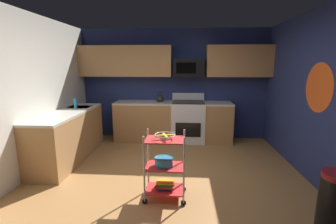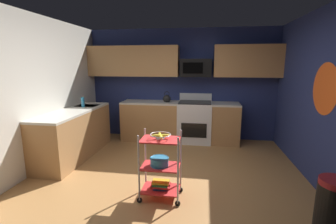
% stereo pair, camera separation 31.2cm
% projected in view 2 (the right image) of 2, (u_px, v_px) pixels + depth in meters
% --- Properties ---
extents(floor, '(4.40, 4.80, 0.04)m').
position_uv_depth(floor, '(165.00, 183.00, 3.72)').
color(floor, '#A87542').
rests_on(floor, ground).
extents(wall_back, '(4.52, 0.06, 2.60)m').
position_uv_depth(wall_back, '(181.00, 85.00, 5.81)').
color(wall_back, navy).
rests_on(wall_back, ground).
extents(wall_left, '(0.06, 4.80, 2.60)m').
position_uv_depth(wall_left, '(25.00, 96.00, 3.79)').
color(wall_left, silver).
rests_on(wall_left, ground).
extents(wall_right, '(0.06, 4.80, 2.60)m').
position_uv_depth(wall_right, '(334.00, 102.00, 3.12)').
color(wall_right, navy).
rests_on(wall_right, ground).
extents(wall_flower_decal, '(0.00, 0.73, 0.73)m').
position_uv_depth(wall_flower_decal, '(325.00, 89.00, 3.31)').
color(wall_flower_decal, '#E5591E').
extents(counter_run, '(3.55, 2.60, 0.92)m').
position_uv_depth(counter_run, '(139.00, 126.00, 5.24)').
color(counter_run, '#B27F4C').
rests_on(counter_run, ground).
extents(oven_range, '(0.76, 0.65, 1.10)m').
position_uv_depth(oven_range, '(195.00, 121.00, 5.61)').
color(oven_range, white).
rests_on(oven_range, ground).
extents(upper_cabinets, '(4.40, 0.33, 0.70)m').
position_uv_depth(upper_cabinets, '(177.00, 61.00, 5.53)').
color(upper_cabinets, '#B27F4C').
extents(microwave, '(0.70, 0.39, 0.40)m').
position_uv_depth(microwave, '(196.00, 68.00, 5.47)').
color(microwave, black).
extents(rolling_cart, '(0.57, 0.37, 0.91)m').
position_uv_depth(rolling_cart, '(161.00, 166.00, 3.21)').
color(rolling_cart, silver).
rests_on(rolling_cart, ground).
extents(fruit_bowl, '(0.27, 0.27, 0.07)m').
position_uv_depth(fruit_bowl, '(160.00, 136.00, 3.13)').
color(fruit_bowl, silver).
rests_on(fruit_bowl, rolling_cart).
extents(mixing_bowl_large, '(0.25, 0.25, 0.11)m').
position_uv_depth(mixing_bowl_large, '(159.00, 161.00, 3.20)').
color(mixing_bowl_large, '#338CBF').
rests_on(mixing_bowl_large, rolling_cart).
extents(book_stack, '(0.26, 0.19, 0.11)m').
position_uv_depth(book_stack, '(161.00, 185.00, 3.26)').
color(book_stack, '#1E4C8C').
rests_on(book_stack, rolling_cart).
extents(kettle, '(0.21, 0.18, 0.26)m').
position_uv_depth(kettle, '(167.00, 99.00, 5.60)').
color(kettle, black).
rests_on(kettle, counter_run).
extents(dish_soap_bottle, '(0.06, 0.06, 0.20)m').
position_uv_depth(dish_soap_bottle, '(83.00, 102.00, 4.94)').
color(dish_soap_bottle, '#2D8CBF').
rests_on(dish_soap_bottle, counter_run).
extents(trash_can, '(0.34, 0.42, 0.66)m').
position_uv_depth(trash_can, '(334.00, 210.00, 2.45)').
color(trash_can, black).
rests_on(trash_can, ground).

